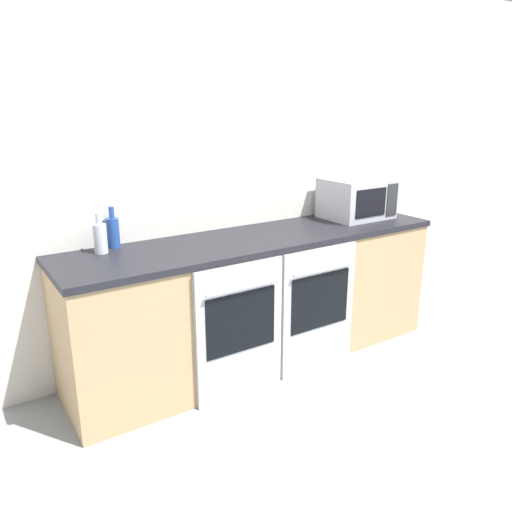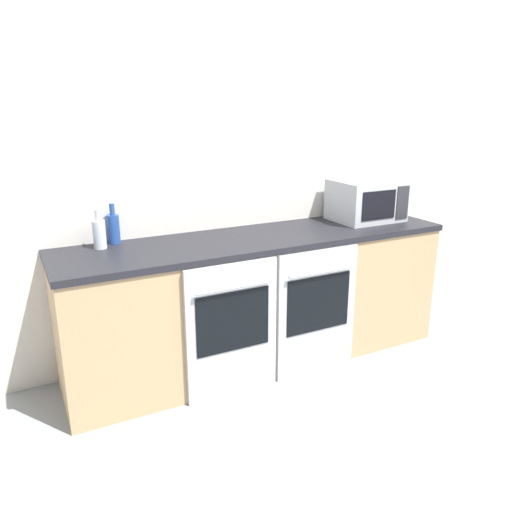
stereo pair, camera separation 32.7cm
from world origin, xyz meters
name	(u,v)px [view 1 (the left image)]	position (x,y,z in m)	size (l,w,h in m)	color
wall_back	(232,167)	(0.00, 2.02, 1.30)	(10.00, 0.06, 2.60)	silver
counter_back	(259,299)	(0.00, 1.68, 0.44)	(2.61, 0.64, 0.89)	tan
oven_left	(240,331)	(-0.35, 1.35, 0.43)	(0.58, 0.06, 0.84)	#B7BABF
oven_right	(318,309)	(0.25, 1.35, 0.43)	(0.58, 0.06, 0.84)	#B7BABF
microwave	(357,198)	(0.92, 1.74, 1.03)	(0.48, 0.39, 0.30)	#B7BABF
bottle_clear	(100,238)	(-0.98, 1.85, 0.98)	(0.08, 0.08, 0.23)	silver
bottle_blue	(113,232)	(-0.88, 1.93, 0.98)	(0.07, 0.07, 0.25)	#234793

